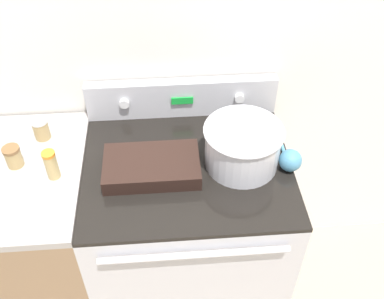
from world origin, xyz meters
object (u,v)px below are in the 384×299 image
object	(u,v)px
casserole_dish	(152,166)
spice_jar_white_cap	(41,129)
ladle	(290,159)
spice_jar_orange_cap	(51,165)
spice_jar_brown_cap	(13,156)
mixing_bowl	(243,145)

from	to	relation	value
casserole_dish	spice_jar_white_cap	xyz separation A→B (m)	(-0.43, 0.22, 0.02)
ladle	spice_jar_white_cap	world-z (taller)	spice_jar_white_cap
casserole_dish	spice_jar_white_cap	world-z (taller)	spice_jar_white_cap
casserole_dish	spice_jar_orange_cap	world-z (taller)	spice_jar_orange_cap
spice_jar_brown_cap	casserole_dish	bearing A→B (deg)	-7.46
spice_jar_orange_cap	spice_jar_brown_cap	bearing A→B (deg)	155.07
ladle	spice_jar_orange_cap	xyz separation A→B (m)	(-0.87, 0.01, 0.03)
spice_jar_orange_cap	spice_jar_brown_cap	xyz separation A→B (m)	(-0.15, 0.07, -0.02)
mixing_bowl	spice_jar_orange_cap	bearing A→B (deg)	-177.62
spice_jar_white_cap	casserole_dish	bearing A→B (deg)	-26.56
spice_jar_white_cap	spice_jar_orange_cap	bearing A→B (deg)	-71.01
mixing_bowl	casserole_dish	bearing A→B (deg)	-175.85
casserole_dish	ladle	size ratio (longest dim) A/B	1.21
spice_jar_white_cap	spice_jar_brown_cap	distance (m)	0.17
ladle	spice_jar_orange_cap	bearing A→B (deg)	179.54
mixing_bowl	ladle	bearing A→B (deg)	-11.54
casserole_dish	spice_jar_white_cap	distance (m)	0.48
ladle	mixing_bowl	bearing A→B (deg)	168.46
mixing_bowl	spice_jar_white_cap	bearing A→B (deg)	166.02
ladle	spice_jar_white_cap	bearing A→B (deg)	166.47
mixing_bowl	casserole_dish	world-z (taller)	mixing_bowl
ladle	spice_jar_white_cap	xyz separation A→B (m)	(-0.95, 0.23, 0.02)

